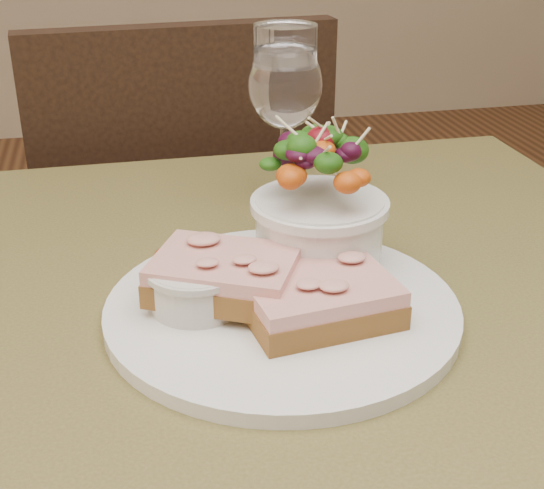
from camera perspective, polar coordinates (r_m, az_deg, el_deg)
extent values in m
cube|color=#49441F|center=(0.62, 0.00, -6.96)|extent=(0.80, 0.80, 0.04)
cylinder|color=black|center=(1.20, 12.66, -11.38)|extent=(0.05, 0.05, 0.71)
cube|color=black|center=(1.34, -7.42, -1.84)|extent=(0.45, 0.45, 0.04)
cube|color=black|center=(1.08, -6.36, 4.27)|extent=(0.42, 0.07, 0.45)
cube|color=black|center=(1.46, -6.91, -9.69)|extent=(0.38, 0.38, 0.45)
cylinder|color=white|center=(0.61, 0.76, -4.88)|extent=(0.28, 0.28, 0.01)
cube|color=#4F2C15|center=(0.59, 3.59, -4.60)|extent=(0.12, 0.10, 0.02)
cube|color=beige|center=(0.58, 3.63, -3.25)|extent=(0.12, 0.10, 0.01)
cube|color=#4F2C15|center=(0.60, -3.56, -2.80)|extent=(0.14, 0.12, 0.02)
cube|color=beige|center=(0.60, -3.60, -1.48)|extent=(0.13, 0.12, 0.01)
cylinder|color=beige|center=(0.60, -5.73, -3.15)|extent=(0.07, 0.07, 0.04)
cylinder|color=brown|center=(0.59, -5.80, -1.87)|extent=(0.06, 0.06, 0.01)
cylinder|color=white|center=(0.66, 3.55, 1.02)|extent=(0.11, 0.11, 0.06)
ellipsoid|color=#0D3409|center=(0.64, 3.69, 5.61)|extent=(0.10, 0.10, 0.06)
ellipsoid|color=#0D3409|center=(0.67, -6.76, -0.98)|extent=(0.04, 0.04, 0.01)
sphere|color=#932208|center=(0.66, -7.98, -1.10)|extent=(0.02, 0.02, 0.02)
cylinder|color=white|center=(0.83, 0.93, 3.36)|extent=(0.07, 0.07, 0.00)
cylinder|color=white|center=(0.81, 0.95, 6.44)|extent=(0.01, 0.01, 0.09)
ellipsoid|color=white|center=(0.79, 1.00, 11.93)|extent=(0.08, 0.08, 0.09)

